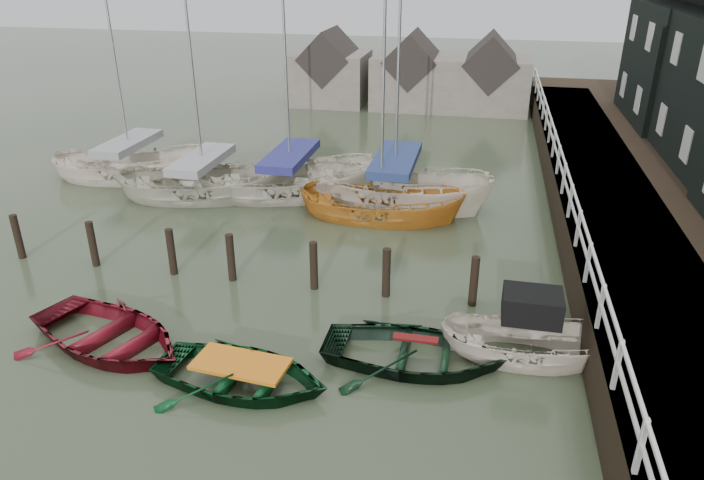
% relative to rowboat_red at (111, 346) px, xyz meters
% --- Properties ---
extents(ground, '(120.00, 120.00, 0.00)m').
position_rel_rowboat_red_xyz_m(ground, '(2.77, 0.72, 0.00)').
color(ground, '#323C26').
rests_on(ground, ground).
extents(pier, '(3.04, 32.00, 2.70)m').
position_rel_rowboat_red_xyz_m(pier, '(12.25, 10.72, 0.71)').
color(pier, black).
rests_on(pier, ground).
extents(mooring_pilings, '(13.72, 0.22, 1.80)m').
position_rel_rowboat_red_xyz_m(mooring_pilings, '(1.66, 3.72, 0.50)').
color(mooring_pilings, black).
rests_on(mooring_pilings, ground).
extents(far_sheds, '(14.00, 4.08, 4.39)m').
position_rel_rowboat_red_xyz_m(far_sheds, '(3.60, 26.72, 1.86)').
color(far_sheds, '#665B51').
rests_on(far_sheds, ground).
extents(rowboat_red, '(5.18, 4.43, 0.91)m').
position_rel_rowboat_red_xyz_m(rowboat_red, '(0.00, 0.00, 0.00)').
color(rowboat_red, '#5F0D17').
rests_on(rowboat_red, ground).
extents(rowboat_green, '(4.12, 3.13, 0.80)m').
position_rel_rowboat_red_xyz_m(rowboat_green, '(3.58, -0.73, 0.00)').
color(rowboat_green, '#083215').
rests_on(rowboat_green, ground).
extents(rowboat_dkgreen, '(4.17, 2.98, 0.86)m').
position_rel_rowboat_red_xyz_m(rowboat_dkgreen, '(7.10, 0.83, 0.00)').
color(rowboat_dkgreen, black).
rests_on(rowboat_dkgreen, ground).
extents(motorboat, '(3.97, 1.51, 2.37)m').
position_rel_rowboat_red_xyz_m(motorboat, '(9.57, 1.55, 0.11)').
color(motorboat, beige).
rests_on(motorboat, ground).
extents(sailboat_a, '(6.80, 3.83, 10.74)m').
position_rel_rowboat_red_xyz_m(sailboat_a, '(-1.93, 9.72, 0.06)').
color(sailboat_a, '#B9B39E').
rests_on(sailboat_a, ground).
extents(sailboat_b, '(7.30, 4.55, 10.99)m').
position_rel_rowboat_red_xyz_m(sailboat_b, '(1.19, 10.62, 0.06)').
color(sailboat_b, beige).
rests_on(sailboat_b, ground).
extents(sailboat_c, '(5.86, 2.33, 10.98)m').
position_rel_rowboat_red_xyz_m(sailboat_c, '(4.91, 9.12, 0.02)').
color(sailboat_c, '#BD7323').
rests_on(sailboat_c, ground).
extents(sailboat_d, '(7.72, 4.25, 11.52)m').
position_rel_rowboat_red_xyz_m(sailboat_d, '(5.17, 10.61, 0.06)').
color(sailboat_d, beige).
rests_on(sailboat_d, ground).
extents(sailboat_e, '(6.75, 3.55, 10.27)m').
position_rel_rowboat_red_xyz_m(sailboat_e, '(-5.77, 11.15, 0.06)').
color(sailboat_e, beige).
rests_on(sailboat_e, ground).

